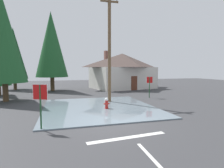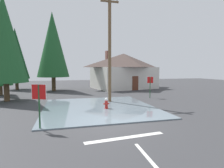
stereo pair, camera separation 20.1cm
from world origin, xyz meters
name	(u,v)px [view 1 (the left image)]	position (x,y,z in m)	size (l,w,h in m)	color
ground_plane	(115,123)	(0.00, 0.00, -0.05)	(80.00, 80.00, 0.10)	#38383A
flood_puddle	(99,107)	(-0.11, 3.89, 0.04)	(8.28, 8.97, 0.07)	slate
lane_stop_bar	(128,138)	(-0.13, -2.46, 0.00)	(3.69, 0.30, 0.01)	silver
lane_center_stripe	(160,167)	(-0.02, -4.94, 0.00)	(3.51, 0.14, 0.01)	silver
stop_sign_near	(40,97)	(-3.89, -0.37, 1.62)	(0.71, 0.32, 2.27)	#1E4C28
fire_hydrant	(107,104)	(0.31, 3.24, 0.42)	(0.43, 0.37, 0.86)	#AD231E
utility_pole	(109,47)	(1.25, 5.96, 4.90)	(1.60, 0.28, 9.43)	brown
stop_sign_far	(149,83)	(5.91, 7.32, 1.57)	(0.68, 0.09, 2.22)	#1E4C28
house	(122,70)	(6.32, 17.31, 2.81)	(10.72, 8.89, 5.83)	beige
pine_tree_tall_left	(51,45)	(-4.12, 16.42, 6.29)	(4.28, 4.28, 10.70)	#4C3823
pine_tree_short_left	(3,39)	(-7.91, 8.98, 5.75)	(3.91, 3.91, 9.77)	#4C3823
pine_tree_far_center	(14,54)	(-9.40, 19.28, 5.21)	(3.54, 3.54, 8.85)	#4C3823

